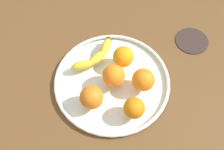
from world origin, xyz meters
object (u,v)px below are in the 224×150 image
(banana, at_px, (96,56))
(orange_center, at_px, (91,97))
(fruit_bowl, at_px, (112,81))
(orange_back_left, at_px, (123,57))
(ambient_coaster, at_px, (192,41))
(orange_front_left, at_px, (114,75))
(orange_back_right, at_px, (143,80))
(orange_front_right, at_px, (134,108))

(banana, bearing_deg, orange_center, -136.92)
(orange_center, bearing_deg, fruit_bowl, 7.36)
(orange_back_left, distance_m, ambient_coaster, 0.27)
(orange_front_left, xyz_separation_m, orange_back_right, (0.05, -0.07, 0.00))
(orange_center, xyz_separation_m, orange_back_right, (0.15, -0.07, -0.00))
(orange_back_left, relative_size, orange_front_right, 1.07)
(fruit_bowl, height_order, orange_front_left, orange_front_left)
(orange_back_left, height_order, orange_back_right, orange_back_right)
(orange_front_right, bearing_deg, orange_back_left, 53.46)
(orange_front_left, bearing_deg, banana, 80.16)
(banana, bearing_deg, ambient_coaster, -30.01)
(orange_front_left, bearing_deg, fruit_bowl, 113.90)
(banana, bearing_deg, orange_front_left, -99.01)
(orange_front_left, height_order, ambient_coaster, orange_front_left)
(fruit_bowl, xyz_separation_m, orange_center, (-0.10, -0.01, 0.04))
(orange_back_left, bearing_deg, orange_center, -168.90)
(banana, xyz_separation_m, orange_front_left, (-0.02, -0.10, 0.02))
(orange_center, relative_size, orange_front_left, 1.01)
(ambient_coaster, bearing_deg, orange_back_left, 157.18)
(orange_front_right, bearing_deg, fruit_bowl, 74.45)
(orange_center, distance_m, ambient_coaster, 0.43)
(orange_back_right, bearing_deg, orange_back_left, 79.12)
(banana, relative_size, orange_front_left, 2.68)
(orange_front_right, bearing_deg, banana, 75.87)
(orange_front_left, xyz_separation_m, orange_front_right, (-0.04, -0.12, -0.00))
(ambient_coaster, bearing_deg, fruit_bowl, 165.38)
(banana, bearing_deg, orange_back_right, -78.92)
(banana, height_order, orange_center, orange_center)
(orange_back_right, bearing_deg, fruit_bowl, 122.89)
(fruit_bowl, height_order, banana, banana)
(banana, relative_size, orange_center, 2.65)
(fruit_bowl, height_order, orange_back_left, orange_back_left)
(orange_front_left, distance_m, orange_back_right, 0.09)
(fruit_bowl, bearing_deg, orange_back_left, 16.03)
(ambient_coaster, bearing_deg, orange_back_right, 179.55)
(fruit_bowl, bearing_deg, ambient_coaster, -14.62)
(banana, relative_size, ambient_coaster, 1.60)
(orange_front_right, xyz_separation_m, ambient_coaster, (0.35, 0.04, -0.05))
(orange_center, height_order, orange_back_right, same)
(orange_back_right, height_order, ambient_coaster, orange_back_right)
(orange_front_right, bearing_deg, ambient_coaster, 6.35)
(orange_back_left, relative_size, ambient_coaster, 0.58)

